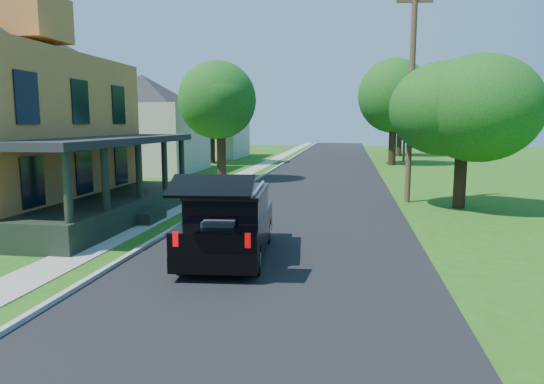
% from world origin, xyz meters
% --- Properties ---
extents(ground, '(140.00, 140.00, 0.00)m').
position_xyz_m(ground, '(0.00, 0.00, 0.00)').
color(ground, '#235711').
rests_on(ground, ground).
extents(street, '(8.00, 120.00, 0.02)m').
position_xyz_m(street, '(0.00, 20.00, 0.00)').
color(street, black).
rests_on(street, ground).
extents(curb, '(0.15, 120.00, 0.12)m').
position_xyz_m(curb, '(-4.05, 20.00, 0.00)').
color(curb, '#A1A19C').
rests_on(curb, ground).
extents(sidewalk, '(1.30, 120.00, 0.03)m').
position_xyz_m(sidewalk, '(-5.60, 20.00, 0.00)').
color(sidewalk, gray).
rests_on(sidewalk, ground).
extents(front_walk, '(6.50, 1.20, 0.03)m').
position_xyz_m(front_walk, '(-9.50, 6.00, 0.00)').
color(front_walk, gray).
rests_on(front_walk, ground).
extents(neighbor_house_mid, '(12.78, 12.78, 8.30)m').
position_xyz_m(neighbor_house_mid, '(-13.50, 24.00, 4.19)').
color(neighbor_house_mid, '#B2AF9D').
rests_on(neighbor_house_mid, ground).
extents(neighbor_house_far, '(12.78, 12.78, 8.30)m').
position_xyz_m(neighbor_house_far, '(-13.50, 40.00, 4.19)').
color(neighbor_house_far, '#B2AF9D').
rests_on(neighbor_house_far, ground).
extents(black_suv, '(2.45, 5.44, 2.47)m').
position_xyz_m(black_suv, '(-1.40, 1.90, 0.94)').
color(black_suv, black).
rests_on(black_suv, ground).
extents(skateboarder, '(0.98, 0.86, 1.69)m').
position_xyz_m(skateboarder, '(-1.00, 1.50, 1.35)').
color(skateboarder, black).
rests_on(skateboarder, ground).
extents(skateboard, '(0.49, 0.63, 0.70)m').
position_xyz_m(skateboard, '(-0.92, 1.54, 0.41)').
color(skateboard, red).
rests_on(skateboard, ground).
extents(tree_left_mid, '(5.37, 5.48, 7.85)m').
position_xyz_m(tree_left_mid, '(-6.09, 18.66, 5.34)').
color(tree_left_mid, black).
rests_on(tree_left_mid, ground).
extents(tree_left_far, '(6.76, 6.60, 9.30)m').
position_xyz_m(tree_left_far, '(-10.64, 32.27, 5.88)').
color(tree_left_far, black).
rests_on(tree_left_far, ground).
extents(tree_right_near, '(5.92, 5.65, 7.09)m').
position_xyz_m(tree_right_near, '(6.48, 10.97, 4.46)').
color(tree_right_near, black).
rests_on(tree_right_near, ground).
extents(tree_right_mid, '(6.65, 6.61, 10.20)m').
position_xyz_m(tree_right_mid, '(5.46, 32.83, 6.78)').
color(tree_right_mid, black).
rests_on(tree_right_mid, ground).
extents(tree_right_far, '(6.05, 5.86, 8.77)m').
position_xyz_m(tree_right_far, '(7.20, 44.74, 5.69)').
color(tree_right_far, black).
rests_on(tree_right_far, ground).
extents(utility_pole_near, '(1.61, 0.32, 9.53)m').
position_xyz_m(utility_pole_near, '(4.50, 12.21, 4.91)').
color(utility_pole_near, '#463120').
rests_on(utility_pole_near, ground).
extents(utility_pole_far, '(1.37, 0.54, 7.95)m').
position_xyz_m(utility_pole_far, '(7.00, 37.48, 4.10)').
color(utility_pole_far, '#463120').
rests_on(utility_pole_far, ground).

